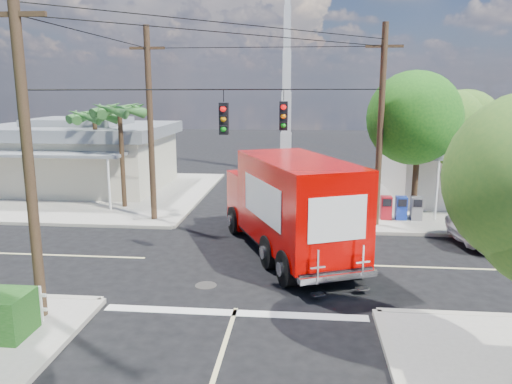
# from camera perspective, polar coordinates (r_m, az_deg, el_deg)

# --- Properties ---
(ground) EXTENTS (120.00, 120.00, 0.00)m
(ground) POSITION_cam_1_polar(r_m,az_deg,el_deg) (18.48, -0.61, -7.96)
(ground) COLOR black
(ground) RESTS_ON ground
(sidewalk_ne) EXTENTS (14.12, 14.12, 0.14)m
(sidewalk_ne) POSITION_cam_1_polar(r_m,az_deg,el_deg) (30.22, 22.76, -0.95)
(sidewalk_ne) COLOR gray
(sidewalk_ne) RESTS_ON ground
(sidewalk_nw) EXTENTS (14.12, 14.12, 0.14)m
(sidewalk_nw) POSITION_cam_1_polar(r_m,az_deg,el_deg) (31.54, -18.43, -0.13)
(sidewalk_nw) COLOR gray
(sidewalk_nw) RESTS_ON ground
(road_markings) EXTENTS (32.00, 32.00, 0.01)m
(road_markings) POSITION_cam_1_polar(r_m,az_deg,el_deg) (17.11, -1.14, -9.60)
(road_markings) COLOR beige
(road_markings) RESTS_ON ground
(building_ne) EXTENTS (11.80, 10.20, 4.50)m
(building_ne) POSITION_cam_1_polar(r_m,az_deg,el_deg) (31.38, 25.34, 3.45)
(building_ne) COLOR silver
(building_ne) RESTS_ON sidewalk_ne
(building_nw) EXTENTS (10.80, 10.20, 4.30)m
(building_nw) POSITION_cam_1_polar(r_m,az_deg,el_deg) (33.08, -19.35, 4.12)
(building_nw) COLOR beige
(building_nw) RESTS_ON sidewalk_nw
(radio_tower) EXTENTS (0.80, 0.80, 17.00)m
(radio_tower) POSITION_cam_1_polar(r_m,az_deg,el_deg) (37.33, 3.50, 10.82)
(radio_tower) COLOR silver
(radio_tower) RESTS_ON ground
(tree_ne_front) EXTENTS (4.21, 4.14, 6.66)m
(tree_ne_front) POSITION_cam_1_polar(r_m,az_deg,el_deg) (24.69, 18.19, 7.76)
(tree_ne_front) COLOR #422D1C
(tree_ne_front) RESTS_ON sidewalk_ne
(tree_ne_back) EXTENTS (3.77, 3.66, 5.82)m
(tree_ne_back) POSITION_cam_1_polar(r_m,az_deg,el_deg) (27.51, 22.45, 6.60)
(tree_ne_back) COLOR #422D1C
(tree_ne_back) RESTS_ON sidewalk_ne
(palm_nw_front) EXTENTS (3.01, 3.08, 5.59)m
(palm_nw_front) POSITION_cam_1_polar(r_m,az_deg,el_deg) (26.54, -15.32, 8.77)
(palm_nw_front) COLOR #422D1C
(palm_nw_front) RESTS_ON sidewalk_nw
(palm_nw_back) EXTENTS (3.01, 3.08, 5.19)m
(palm_nw_back) POSITION_cam_1_polar(r_m,az_deg,el_deg) (28.70, -17.99, 8.06)
(palm_nw_back) COLOR #422D1C
(palm_nw_back) RESTS_ON sidewalk_nw
(utility_poles) EXTENTS (12.00, 10.68, 9.00)m
(utility_poles) POSITION_cam_1_polar(r_m,az_deg,el_deg) (19.28, -4.84, 7.07)
(utility_poles) COLOR #473321
(utility_poles) RESTS_ON ground
(vending_boxes) EXTENTS (1.90, 0.50, 1.10)m
(vending_boxes) POSITION_cam_1_polar(r_m,az_deg,el_deg) (24.58, 16.25, -1.76)
(vending_boxes) COLOR #AE131F
(vending_boxes) RESTS_ON sidewalk_ne
(delivery_truck) EXTENTS (5.79, 9.02, 3.78)m
(delivery_truck) POSITION_cam_1_polar(r_m,az_deg,el_deg) (18.84, 3.83, -1.51)
(delivery_truck) COLOR black
(delivery_truck) RESTS_ON ground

